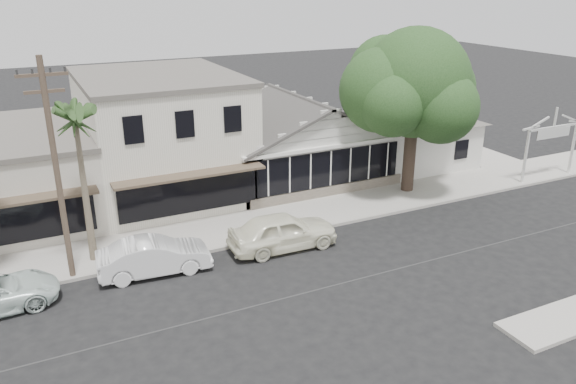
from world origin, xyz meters
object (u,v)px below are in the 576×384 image
car_1 (154,256)px  car_0 (283,231)px  arch_sign (554,129)px  shade_tree (411,86)px  utility_pole (56,168)px

car_1 → car_0: bearing=-87.9°
car_1 → arch_sign: bearing=-82.7°
arch_sign → shade_tree: 9.74m
arch_sign → shade_tree: size_ratio=0.44×
car_1 → shade_tree: size_ratio=0.50×
arch_sign → car_0: bearing=-175.8°
car_1 → shade_tree: bearing=-72.8°
arch_sign → shade_tree: shade_tree is taller
car_0 → shade_tree: (9.46, 3.65, 5.25)m
arch_sign → utility_pole: 27.45m
utility_pole → car_0: size_ratio=1.81×
car_0 → car_1: car_0 is taller
utility_pole → arch_sign: bearing=0.2°
utility_pole → car_1: utility_pole is taller
car_0 → shade_tree: size_ratio=0.54×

